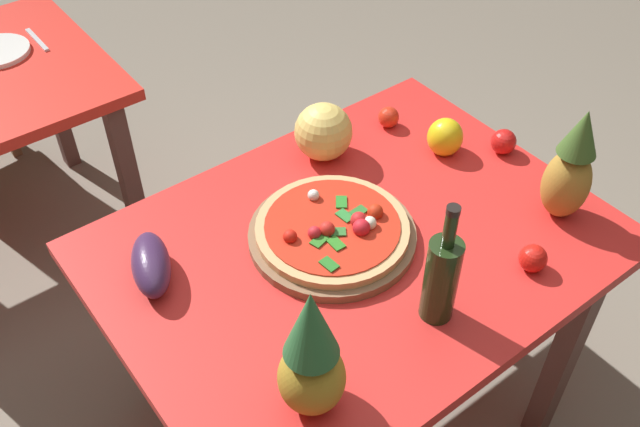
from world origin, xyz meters
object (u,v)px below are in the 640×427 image
(wine_bottle, at_px, (443,276))
(eggplant, at_px, (151,264))
(tomato_beside_pepper, at_px, (504,142))
(knife_utensil, at_px, (37,40))
(display_table, at_px, (356,266))
(pizza_board, at_px, (332,235))
(bell_pepper, at_px, (445,137))
(pineapple_right, at_px, (570,170))
(pineapple_left, at_px, (311,358))
(tomato_by_bottle, at_px, (533,258))
(melon, at_px, (323,132))
(tomato_at_corner, at_px, (389,117))
(pizza, at_px, (334,228))

(wine_bottle, distance_m, eggplant, 0.67)
(wine_bottle, bearing_deg, tomato_beside_pepper, 28.86)
(eggplant, relative_size, knife_utensil, 1.11)
(display_table, xyz_separation_m, pizza_board, (-0.04, 0.05, 0.10))
(bell_pepper, bearing_deg, eggplant, 175.25)
(display_table, relative_size, pineapple_right, 3.85)
(bell_pepper, bearing_deg, display_table, -163.06)
(pineapple_left, bearing_deg, tomato_by_bottle, -2.57)
(eggplant, bearing_deg, tomato_beside_pepper, -9.88)
(display_table, height_order, tomato_beside_pepper, tomato_beside_pepper)
(melon, xyz_separation_m, bell_pepper, (0.28, -0.20, -0.03))
(eggplant, bearing_deg, knife_utensil, 81.20)
(pineapple_right, height_order, knife_utensil, pineapple_right)
(pineapple_right, bearing_deg, tomato_by_bottle, -157.27)
(wine_bottle, bearing_deg, tomato_by_bottle, -8.51)
(pizza_board, bearing_deg, tomato_by_bottle, -48.97)
(display_table, relative_size, melon, 7.60)
(melon, height_order, eggplant, melon)
(tomato_by_bottle, xyz_separation_m, tomato_beside_pepper, (0.28, 0.35, 0.00))
(melon, bearing_deg, knife_utensil, 110.27)
(tomato_by_bottle, bearing_deg, tomato_at_corner, 80.61)
(bell_pepper, distance_m, eggplant, 0.89)
(wine_bottle, bearing_deg, eggplant, 133.71)
(pineapple_right, relative_size, tomato_beside_pepper, 4.45)
(eggplant, bearing_deg, display_table, -24.04)
(melon, bearing_deg, display_table, -113.96)
(display_table, xyz_separation_m, tomato_beside_pepper, (0.56, 0.03, 0.13))
(tomato_at_corner, bearing_deg, bell_pepper, -76.38)
(pizza, height_order, eggplant, eggplant)
(pineapple_left, height_order, bell_pepper, pineapple_left)
(melon, distance_m, tomato_at_corner, 0.24)
(pineapple_right, height_order, melon, pineapple_right)
(pizza, distance_m, tomato_by_bottle, 0.48)
(pineapple_right, height_order, tomato_by_bottle, pineapple_right)
(wine_bottle, relative_size, tomato_by_bottle, 4.81)
(eggplant, bearing_deg, tomato_by_bottle, -35.50)
(pineapple_right, distance_m, bell_pepper, 0.38)
(pineapple_right, xyz_separation_m, knife_utensil, (-0.75, 1.67, -0.14))
(pizza_board, relative_size, melon, 2.58)
(pizza, height_order, knife_utensil, pizza)
(display_table, bearing_deg, tomato_by_bottle, -49.08)
(melon, bearing_deg, tomato_at_corner, -2.01)
(pizza_board, bearing_deg, pineapple_right, -28.09)
(melon, bearing_deg, tomato_by_bottle, -78.43)
(melon, distance_m, eggplant, 0.62)
(knife_utensil, bearing_deg, pizza, -81.16)
(display_table, height_order, pizza, pizza)
(pizza_board, xyz_separation_m, pineapple_left, (-0.32, -0.34, 0.14))
(melon, bearing_deg, pizza, -123.15)
(tomato_by_bottle, height_order, knife_utensil, tomato_by_bottle)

